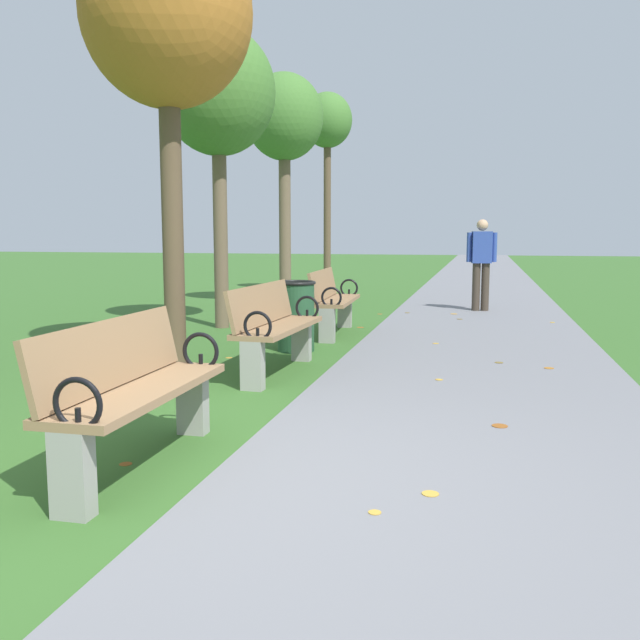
% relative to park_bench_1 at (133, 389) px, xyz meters
% --- Properties ---
extents(ground_plane, '(80.00, 80.00, 0.00)m').
position_rel_park_bench_1_xyz_m(ground_plane, '(0.50, -0.05, -0.49)').
color(ground_plane, '#386628').
extents(paved_walkway, '(2.94, 44.00, 0.02)m').
position_rel_park_bench_1_xyz_m(paved_walkway, '(1.97, 17.95, -0.48)').
color(paved_walkway, slate).
rests_on(paved_walkway, ground).
extents(park_bench_1, '(0.48, 1.60, 0.90)m').
position_rel_park_bench_1_xyz_m(park_bench_1, '(0.00, 0.00, 0.00)').
color(park_bench_1, '#93704C').
rests_on(park_bench_1, ground).
extents(park_bench_2, '(0.54, 1.62, 0.90)m').
position_rel_park_bench_1_xyz_m(park_bench_2, '(0.00, 2.86, 0.00)').
color(park_bench_2, '#93704C').
rests_on(park_bench_2, ground).
extents(park_bench_3, '(0.54, 1.62, 0.90)m').
position_rel_park_bench_1_xyz_m(park_bench_3, '(0.00, 5.61, 0.00)').
color(park_bench_3, '#93704C').
rests_on(park_bench_3, ground).
extents(tree_2, '(1.75, 1.75, 4.60)m').
position_rel_park_bench_1_xyz_m(tree_2, '(-1.19, 3.11, 3.10)').
color(tree_2, brown).
rests_on(tree_2, ground).
extents(tree_3, '(1.65, 1.65, 4.33)m').
position_rel_park_bench_1_xyz_m(tree_3, '(-1.76, 5.91, 2.89)').
color(tree_3, brown).
rests_on(tree_3, ground).
extents(tree_4, '(1.46, 1.46, 4.35)m').
position_rel_park_bench_1_xyz_m(tree_4, '(-1.67, 8.98, 2.98)').
color(tree_4, brown).
rests_on(tree_4, ground).
extents(tree_5, '(1.11, 1.11, 4.52)m').
position_rel_park_bench_1_xyz_m(tree_5, '(-1.47, 11.76, 3.30)').
color(tree_5, brown).
rests_on(tree_5, ground).
extents(pedestrian_walking, '(0.52, 0.27, 1.62)m').
position_rel_park_bench_1_xyz_m(pedestrian_walking, '(1.98, 8.90, 0.44)').
color(pedestrian_walking, '#3D3328').
rests_on(pedestrian_walking, paved_walkway).
extents(trash_bin, '(0.48, 0.48, 0.84)m').
position_rel_park_bench_1_xyz_m(trash_bin, '(-0.15, 4.20, -0.06)').
color(trash_bin, '#234C2D').
rests_on(trash_bin, ground).
extents(scattered_leaves, '(5.14, 10.30, 0.02)m').
position_rel_park_bench_1_xyz_m(scattered_leaves, '(0.89, 4.41, -0.47)').
color(scattered_leaves, brown).
rests_on(scattered_leaves, ground).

